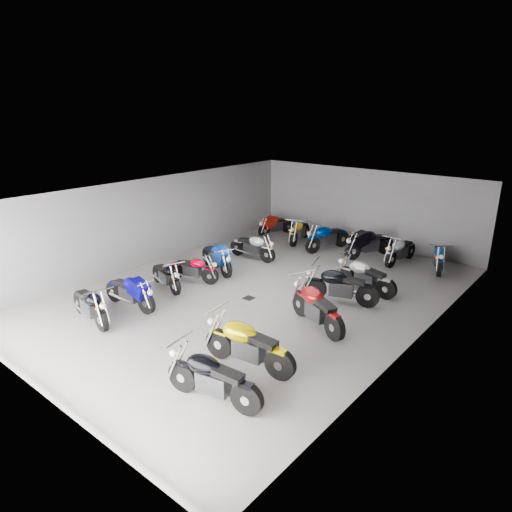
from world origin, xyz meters
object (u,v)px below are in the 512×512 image
(motorcycle_back_f, at_px, (439,257))
(motorcycle_right_d, at_px, (316,307))
(motorcycle_left_a, at_px, (90,305))
(motorcycle_left_c, at_px, (166,275))
(motorcycle_back_d, at_px, (369,243))
(motorcycle_back_c, at_px, (327,237))
(motorcycle_back_e, at_px, (400,250))
(motorcycle_left_b, at_px, (130,292))
(motorcycle_back_b, at_px, (299,231))
(motorcycle_left_f, at_px, (253,246))
(drain_grate, at_px, (249,298))
(motorcycle_right_e, at_px, (340,286))
(motorcycle_back_a, at_px, (276,225))
(motorcycle_right_a, at_px, (212,378))
(motorcycle_left_e, at_px, (217,257))
(motorcycle_left_d, at_px, (193,269))
(motorcycle_right_f, at_px, (365,276))
(motorcycle_right_b, at_px, (247,345))

(motorcycle_back_f, bearing_deg, motorcycle_right_d, 59.71)
(motorcycle_left_a, distance_m, motorcycle_left_c, 2.90)
(motorcycle_back_d, bearing_deg, motorcycle_right_d, 128.57)
(motorcycle_back_c, height_order, motorcycle_back_e, motorcycle_back_c)
(motorcycle_left_b, relative_size, motorcycle_back_b, 1.01)
(motorcycle_left_f, distance_m, motorcycle_back_c, 3.24)
(motorcycle_left_f, distance_m, motorcycle_back_b, 3.01)
(drain_grate, bearing_deg, motorcycle_right_e, 32.57)
(motorcycle_back_f, bearing_deg, drain_grate, 38.62)
(motorcycle_back_a, distance_m, motorcycle_back_c, 3.06)
(motorcycle_back_a, xyz_separation_m, motorcycle_back_d, (4.74, -0.20, 0.08))
(motorcycle_back_a, height_order, motorcycle_back_c, motorcycle_back_c)
(motorcycle_right_a, bearing_deg, motorcycle_left_b, 61.26)
(motorcycle_left_c, height_order, motorcycle_back_a, motorcycle_back_a)
(motorcycle_right_e, height_order, motorcycle_back_d, motorcycle_back_d)
(drain_grate, relative_size, motorcycle_left_f, 0.15)
(motorcycle_left_e, relative_size, motorcycle_back_d, 0.97)
(motorcycle_left_e, relative_size, motorcycle_right_d, 0.96)
(motorcycle_back_b, xyz_separation_m, motorcycle_back_f, (5.84, 0.35, -0.01))
(motorcycle_back_d, relative_size, motorcycle_back_f, 1.10)
(motorcycle_left_d, bearing_deg, motorcycle_left_c, -31.11)
(motorcycle_left_b, xyz_separation_m, motorcycle_back_d, (3.22, 8.80, 0.05))
(motorcycle_back_e, bearing_deg, motorcycle_back_b, 7.09)
(motorcycle_left_f, bearing_deg, drain_grate, 36.39)
(motorcycle_left_f, relative_size, motorcycle_back_f, 1.07)
(motorcycle_back_b, bearing_deg, motorcycle_left_d, 74.93)
(motorcycle_back_b, bearing_deg, motorcycle_right_d, 113.78)
(motorcycle_back_a, relative_size, motorcycle_back_e, 0.92)
(motorcycle_right_f, bearing_deg, motorcycle_back_a, 66.30)
(motorcycle_left_d, bearing_deg, motorcycle_left_f, 161.27)
(motorcycle_right_b, height_order, motorcycle_right_d, motorcycle_right_b)
(motorcycle_right_b, height_order, motorcycle_back_e, motorcycle_right_b)
(motorcycle_left_c, bearing_deg, motorcycle_left_f, -168.05)
(motorcycle_left_a, bearing_deg, motorcycle_left_e, -168.98)
(motorcycle_left_b, height_order, motorcycle_left_c, motorcycle_left_b)
(motorcycle_left_c, xyz_separation_m, motorcycle_right_e, (4.90, 2.60, 0.09))
(motorcycle_left_c, bearing_deg, motorcycle_right_a, 73.61)
(motorcycle_back_a, xyz_separation_m, motorcycle_back_b, (1.51, -0.28, 0.03))
(motorcycle_right_a, bearing_deg, motorcycle_back_d, -0.71)
(motorcycle_left_a, relative_size, motorcycle_right_d, 0.97)
(motorcycle_left_e, distance_m, motorcycle_back_c, 4.99)
(motorcycle_left_d, bearing_deg, motorcycle_back_f, 118.80)
(motorcycle_left_d, distance_m, motorcycle_right_d, 4.96)
(motorcycle_right_d, distance_m, motorcycle_back_c, 6.91)
(motorcycle_back_e, bearing_deg, motorcycle_back_f, -167.79)
(motorcycle_left_c, height_order, motorcycle_left_d, same)
(motorcycle_left_f, bearing_deg, motorcycle_back_b, 176.13)
(motorcycle_left_b, relative_size, motorcycle_back_d, 0.97)
(motorcycle_right_a, bearing_deg, motorcycle_left_e, 33.13)
(motorcycle_right_d, xyz_separation_m, motorcycle_right_f, (-0.11, 3.02, -0.04))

